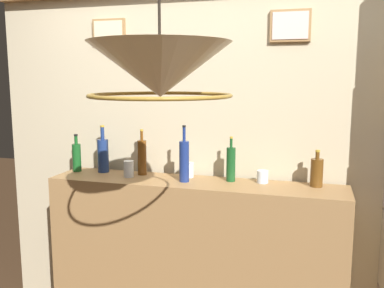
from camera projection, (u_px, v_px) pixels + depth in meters
panelled_rear_partition at (205, 142)px, 2.91m from camera, size 3.07×0.15×2.48m
bar_shelf_unit at (194, 264)px, 2.78m from camera, size 1.90×0.36×1.11m
liquor_bottle_amaro at (184, 161)px, 2.68m from camera, size 0.06×0.06×0.36m
liquor_bottle_vermouth at (103, 155)px, 2.96m from camera, size 0.08×0.08×0.33m
liquor_bottle_mezcal at (231, 164)px, 2.70m from camera, size 0.06×0.06×0.29m
liquor_bottle_scotch at (142, 157)px, 2.88m from camera, size 0.06×0.06×0.31m
liquor_bottle_brandy at (317, 172)px, 2.56m from camera, size 0.08×0.08×0.23m
liquor_bottle_rye at (77, 157)px, 2.98m from camera, size 0.06×0.06×0.26m
glass_tumbler_rocks at (188, 170)px, 2.82m from camera, size 0.08×0.08×0.10m
glass_tumbler_highball at (129, 169)px, 2.82m from camera, size 0.07×0.07×0.11m
glass_tumbler_shot at (263, 177)px, 2.66m from camera, size 0.07×0.07×0.08m
pendant_lamp at (160, 71)px, 1.74m from camera, size 0.60×0.60×0.64m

